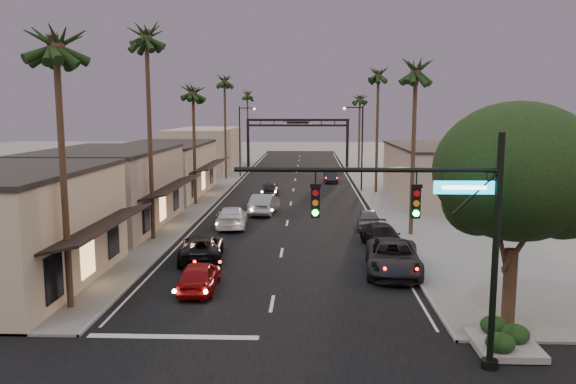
# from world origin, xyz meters

# --- Properties ---
(ground) EXTENTS (200.00, 200.00, 0.00)m
(ground) POSITION_xyz_m (0.00, 40.00, 0.00)
(ground) COLOR slate
(ground) RESTS_ON ground
(road) EXTENTS (14.00, 120.00, 0.02)m
(road) POSITION_xyz_m (0.00, 45.00, 0.00)
(road) COLOR black
(road) RESTS_ON ground
(sidewalk_left) EXTENTS (5.00, 92.00, 0.12)m
(sidewalk_left) POSITION_xyz_m (-9.50, 52.00, 0.06)
(sidewalk_left) COLOR slate
(sidewalk_left) RESTS_ON ground
(sidewalk_right) EXTENTS (5.00, 92.00, 0.12)m
(sidewalk_right) POSITION_xyz_m (9.50, 52.00, 0.06)
(sidewalk_right) COLOR slate
(sidewalk_right) RESTS_ON ground
(storefront_near) EXTENTS (8.00, 12.00, 5.50)m
(storefront_near) POSITION_xyz_m (-13.00, 12.00, 2.75)
(storefront_near) COLOR #BAAE8E
(storefront_near) RESTS_ON ground
(storefront_mid) EXTENTS (8.00, 14.00, 5.50)m
(storefront_mid) POSITION_xyz_m (-13.00, 26.00, 2.75)
(storefront_mid) COLOR #A39282
(storefront_mid) RESTS_ON ground
(storefront_far) EXTENTS (8.00, 16.00, 5.00)m
(storefront_far) POSITION_xyz_m (-13.00, 42.00, 2.50)
(storefront_far) COLOR #BAAE8E
(storefront_far) RESTS_ON ground
(storefront_dist) EXTENTS (8.00, 20.00, 6.00)m
(storefront_dist) POSITION_xyz_m (-13.00, 65.00, 3.00)
(storefront_dist) COLOR #A39282
(storefront_dist) RESTS_ON ground
(building_right) EXTENTS (8.00, 18.00, 5.00)m
(building_right) POSITION_xyz_m (14.00, 40.00, 2.50)
(building_right) COLOR #A39282
(building_right) RESTS_ON ground
(traffic_signal) EXTENTS (8.51, 0.22, 7.80)m
(traffic_signal) POSITION_xyz_m (5.69, 4.00, 5.08)
(traffic_signal) COLOR black
(traffic_signal) RESTS_ON ground
(corner_tree) EXTENTS (6.20, 6.20, 8.80)m
(corner_tree) POSITION_xyz_m (9.48, 7.45, 5.98)
(corner_tree) COLOR #38281C
(corner_tree) RESTS_ON ground
(planter) EXTENTS (2.20, 2.60, 0.24)m
(planter) POSITION_xyz_m (8.60, 5.50, 0.00)
(planter) COLOR gray
(planter) RESTS_ON ground
(arch) EXTENTS (15.20, 0.40, 7.27)m
(arch) POSITION_xyz_m (0.00, 70.00, 5.53)
(arch) COLOR black
(arch) RESTS_ON ground
(streetlight_right) EXTENTS (2.13, 0.30, 9.00)m
(streetlight_right) POSITION_xyz_m (6.92, 45.00, 5.33)
(streetlight_right) COLOR black
(streetlight_right) RESTS_ON ground
(streetlight_left) EXTENTS (2.13, 0.30, 9.00)m
(streetlight_left) POSITION_xyz_m (-6.92, 58.00, 5.33)
(streetlight_left) COLOR black
(streetlight_left) RESTS_ON ground
(palm_la) EXTENTS (3.20, 3.20, 13.20)m
(palm_la) POSITION_xyz_m (-8.60, 9.00, 11.44)
(palm_la) COLOR #38281C
(palm_la) RESTS_ON ground
(palm_lb) EXTENTS (3.20, 3.20, 15.20)m
(palm_lb) POSITION_xyz_m (-8.60, 22.00, 13.39)
(palm_lb) COLOR #38281C
(palm_lb) RESTS_ON ground
(palm_lc) EXTENTS (3.20, 3.20, 12.20)m
(palm_lc) POSITION_xyz_m (-8.60, 36.00, 10.47)
(palm_lc) COLOR #38281C
(palm_lc) RESTS_ON ground
(palm_ld) EXTENTS (3.20, 3.20, 14.20)m
(palm_ld) POSITION_xyz_m (-8.60, 55.00, 12.42)
(palm_ld) COLOR #38281C
(palm_ld) RESTS_ON ground
(palm_ra) EXTENTS (3.20, 3.20, 13.20)m
(palm_ra) POSITION_xyz_m (8.60, 24.00, 11.44)
(palm_ra) COLOR #38281C
(palm_ra) RESTS_ON ground
(palm_rb) EXTENTS (3.20, 3.20, 14.20)m
(palm_rb) POSITION_xyz_m (8.60, 44.00, 12.42)
(palm_rb) COLOR #38281C
(palm_rb) RESTS_ON ground
(palm_rc) EXTENTS (3.20, 3.20, 12.20)m
(palm_rc) POSITION_xyz_m (8.60, 64.00, 10.47)
(palm_rc) COLOR #38281C
(palm_rc) RESTS_ON ground
(palm_far) EXTENTS (3.20, 3.20, 13.20)m
(palm_far) POSITION_xyz_m (-8.30, 78.00, 11.44)
(palm_far) COLOR #38281C
(palm_far) RESTS_ON ground
(oncoming_red) EXTENTS (1.78, 4.21, 1.42)m
(oncoming_red) POSITION_xyz_m (-3.56, 11.77, 0.71)
(oncoming_red) COLOR maroon
(oncoming_red) RESTS_ON ground
(oncoming_pickup) EXTENTS (2.93, 5.34, 1.42)m
(oncoming_pickup) POSITION_xyz_m (-4.50, 17.27, 0.71)
(oncoming_pickup) COLOR black
(oncoming_pickup) RESTS_ON ground
(oncoming_silver) EXTENTS (2.33, 5.23, 1.67)m
(oncoming_silver) POSITION_xyz_m (-2.04, 31.86, 0.83)
(oncoming_silver) COLOR gray
(oncoming_silver) RESTS_ON ground
(oncoming_white) EXTENTS (2.49, 5.35, 1.51)m
(oncoming_white) POSITION_xyz_m (-3.99, 26.36, 0.76)
(oncoming_white) COLOR silver
(oncoming_white) RESTS_ON ground
(oncoming_dgrey) EXTENTS (1.62, 3.98, 1.35)m
(oncoming_dgrey) POSITION_xyz_m (-2.27, 42.30, 0.68)
(oncoming_dgrey) COLOR black
(oncoming_dgrey) RESTS_ON ground
(curbside_near) EXTENTS (3.30, 6.23, 1.67)m
(curbside_near) POSITION_xyz_m (6.05, 14.99, 0.83)
(curbside_near) COLOR black
(curbside_near) RESTS_ON ground
(curbside_black) EXTENTS (2.64, 5.11, 1.42)m
(curbside_black) POSITION_xyz_m (6.20, 20.49, 0.71)
(curbside_black) COLOR black
(curbside_black) RESTS_ON ground
(curbside_grey) EXTENTS (1.86, 4.02, 1.33)m
(curbside_grey) POSITION_xyz_m (5.94, 26.19, 0.67)
(curbside_grey) COLOR #4D4E52
(curbside_grey) RESTS_ON ground
(curbside_far) EXTENTS (1.61, 4.34, 1.42)m
(curbside_far) POSITION_xyz_m (4.28, 52.59, 0.71)
(curbside_far) COLOR black
(curbside_far) RESTS_ON ground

